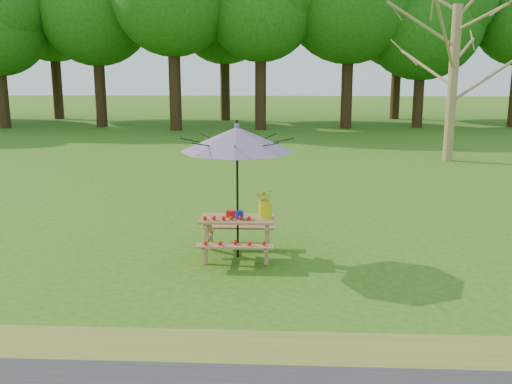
{
  "coord_description": "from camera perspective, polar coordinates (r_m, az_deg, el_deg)",
  "views": [
    {
      "loc": [
        3.64,
        -8.43,
        3.02
      ],
      "look_at": [
        3.19,
        0.5,
        1.1
      ],
      "focal_mm": 40.0,
      "sensor_mm": 36.0,
      "label": 1
    }
  ],
  "objects": [
    {
      "name": "produce_bins",
      "position": [
        9.29,
        -2.1,
        -2.2
      ],
      "size": [
        0.29,
        0.39,
        0.13
      ],
      "color": "red",
      "rests_on": "picnic_table"
    },
    {
      "name": "patio_umbrella",
      "position": [
        9.02,
        -1.91,
        5.29
      ],
      "size": [
        1.9,
        1.9,
        2.25
      ],
      "color": "black",
      "rests_on": "ground"
    },
    {
      "name": "flower_bucket",
      "position": [
        9.21,
        0.93,
        -1.02
      ],
      "size": [
        0.32,
        0.29,
        0.48
      ],
      "color": "#D5D60B",
      "rests_on": "picnic_table"
    },
    {
      "name": "ground",
      "position": [
        9.66,
        -19.53,
        -6.81
      ],
      "size": [
        120.0,
        120.0,
        0.0
      ],
      "primitive_type": "plane",
      "color": "#316413",
      "rests_on": "ground"
    },
    {
      "name": "tomatoes_row",
      "position": [
        9.09,
        -2.89,
        -2.64
      ],
      "size": [
        0.77,
        0.13,
        0.07
      ],
      "primitive_type": null,
      "color": "red",
      "rests_on": "picnic_table"
    },
    {
      "name": "picnic_table",
      "position": [
        9.35,
        -1.84,
        -4.62
      ],
      "size": [
        1.2,
        1.32,
        0.67
      ],
      "color": "olive",
      "rests_on": "ground"
    }
  ]
}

